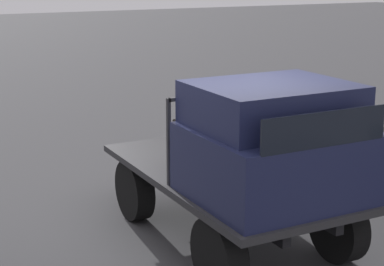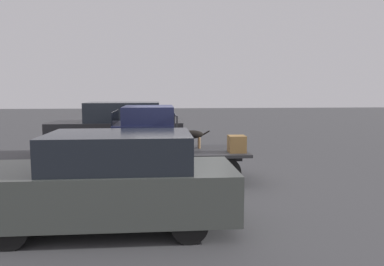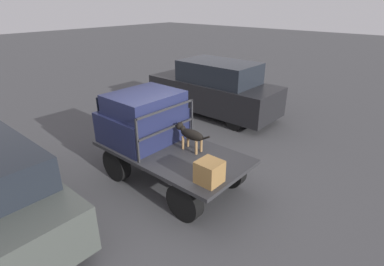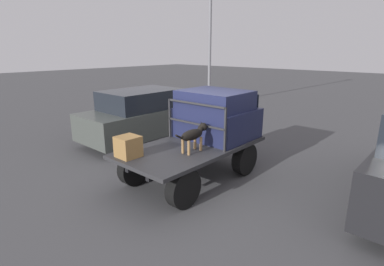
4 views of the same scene
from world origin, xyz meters
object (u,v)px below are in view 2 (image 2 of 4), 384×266
Objects in this scene: flatbed_truck at (180,159)px; dog at (190,135)px; parked_sedan at (111,181)px; parked_pickup_far at (119,129)px; cargo_crate at (237,144)px.

dog reaches higher than flatbed_truck.
parked_pickup_far reaches higher than parked_sedan.
parked_pickup_far reaches higher than flatbed_truck.
parked_sedan is at bearing 45.45° from cargo_crate.
cargo_crate is 6.01m from parked_pickup_far.
cargo_crate is at bearing 125.25° from parked_pickup_far.
parked_sedan is (2.85, 2.89, -0.21)m from cargo_crate.
parked_pickup_far is (0.70, -7.74, 0.12)m from parked_sedan.
dog is 2.29× the size of cargo_crate.
cargo_crate is 4.06m from parked_sedan.
flatbed_truck is at bearing -117.48° from parked_sedan.
parked_pickup_far is (2.38, -4.07, -0.25)m from dog.
cargo_crate is 0.09× the size of parked_pickup_far.
dog is 0.20× the size of parked_pickup_far.
dog is at bearing -119.40° from parked_sedan.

